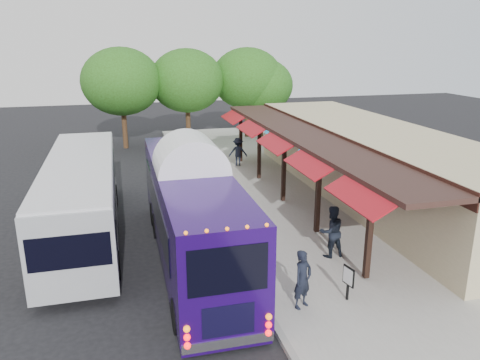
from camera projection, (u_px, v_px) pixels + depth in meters
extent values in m
plane|color=black|center=(227.00, 246.00, 18.31)|extent=(90.00, 90.00, 0.00)
cube|color=#9E9B93|center=(306.00, 201.00, 23.22)|extent=(10.00, 40.00, 0.15)
cube|color=gray|center=(208.00, 210.00, 22.00)|extent=(0.20, 40.00, 0.16)
cube|color=tan|center=(372.00, 163.00, 23.59)|extent=(5.00, 20.00, 3.60)
cube|color=black|center=(328.00, 136.00, 22.54)|extent=(0.06, 20.00, 0.60)
cube|color=#331E19|center=(307.00, 135.00, 22.24)|extent=(2.60, 20.00, 0.18)
cube|color=black|center=(369.00, 233.00, 15.02)|extent=(0.18, 0.18, 3.16)
cube|color=#A00E18|center=(360.00, 194.00, 14.53)|extent=(1.00, 3.20, 0.57)
cube|color=black|center=(318.00, 195.00, 18.72)|extent=(0.18, 0.18, 3.16)
cube|color=#A00E18|center=(310.00, 163.00, 18.23)|extent=(1.00, 3.20, 0.57)
cube|color=black|center=(284.00, 169.00, 22.42)|extent=(0.18, 0.18, 3.16)
cube|color=#A00E18|center=(276.00, 142.00, 21.93)|extent=(1.00, 3.20, 0.57)
cube|color=black|center=(259.00, 151.00, 26.13)|extent=(0.18, 0.18, 3.16)
cube|color=#A00E18|center=(252.00, 127.00, 25.63)|extent=(1.00, 3.20, 0.57)
cube|color=black|center=(241.00, 137.00, 29.83)|extent=(0.18, 0.18, 3.16)
cube|color=#A00E18|center=(234.00, 116.00, 29.33)|extent=(1.00, 3.20, 0.57)
sphere|color=#1B6A99|center=(354.00, 182.00, 16.67)|extent=(0.26, 0.26, 0.26)
sphere|color=#1B6A99|center=(301.00, 151.00, 21.29)|extent=(0.26, 0.26, 0.26)
sphere|color=#1B6A99|center=(267.00, 131.00, 25.92)|extent=(0.26, 0.26, 0.26)
cube|color=#210754|center=(192.00, 209.00, 16.73)|extent=(2.52, 11.52, 3.02)
cube|color=#210754|center=(193.00, 251.00, 17.21)|extent=(2.47, 11.41, 0.34)
ellipsoid|color=white|center=(190.00, 169.00, 16.30)|extent=(2.52, 11.29, 0.54)
cube|color=black|center=(230.00, 270.00, 11.25)|extent=(2.01, 0.04, 1.25)
cube|color=silver|center=(229.00, 341.00, 11.90)|extent=(2.40, 0.19, 0.27)
sphere|color=#FF0C0C|center=(189.00, 341.00, 11.49)|extent=(0.17, 0.17, 0.17)
sphere|color=#FF0C0C|center=(270.00, 328.00, 12.01)|extent=(0.17, 0.17, 0.17)
cylinder|color=black|center=(179.00, 316.00, 12.83)|extent=(0.29, 1.00, 1.00)
cylinder|color=black|center=(256.00, 305.00, 13.37)|extent=(0.29, 1.00, 1.00)
cylinder|color=black|center=(154.00, 214.00, 20.28)|extent=(0.29, 1.00, 1.00)
cylinder|color=black|center=(204.00, 210.00, 20.82)|extent=(0.29, 1.00, 1.00)
cube|color=#989BA1|center=(82.00, 195.00, 18.87)|extent=(2.60, 11.90, 2.74)
cube|color=black|center=(47.00, 193.00, 18.49)|extent=(0.04, 10.11, 1.03)
cube|color=black|center=(115.00, 187.00, 19.13)|extent=(0.04, 10.11, 1.03)
cube|color=silver|center=(78.00, 162.00, 18.47)|extent=(2.55, 11.66, 0.10)
cylinder|color=black|center=(40.00, 274.00, 15.09)|extent=(0.29, 0.99, 0.99)
cylinder|color=black|center=(116.00, 266.00, 15.67)|extent=(0.29, 0.99, 0.99)
cylinder|color=black|center=(63.00, 199.00, 22.24)|extent=(0.29, 0.99, 0.99)
cylinder|color=black|center=(114.00, 195.00, 22.83)|extent=(0.29, 0.99, 0.99)
imported|color=black|center=(303.00, 279.00, 13.66)|extent=(0.78, 0.69, 1.80)
imported|color=black|center=(331.00, 231.00, 16.88)|extent=(0.98, 0.78, 1.94)
imported|color=black|center=(232.00, 208.00, 19.66)|extent=(1.03, 0.62, 1.64)
imported|color=black|center=(238.00, 152.00, 29.24)|extent=(1.28, 0.94, 1.76)
cube|color=black|center=(348.00, 283.00, 14.12)|extent=(0.07, 0.07, 1.10)
cube|color=black|center=(349.00, 276.00, 14.05)|extent=(0.13, 0.50, 0.60)
cube|color=white|center=(348.00, 276.00, 14.04)|extent=(0.09, 0.41, 0.50)
cylinder|color=#382314|center=(188.00, 122.00, 36.16)|extent=(0.36, 0.36, 3.25)
ellipsoid|color=#254912|center=(187.00, 81.00, 35.25)|extent=(5.61, 5.61, 4.76)
cylinder|color=#382314|center=(247.00, 118.00, 37.92)|extent=(0.36, 0.36, 3.26)
ellipsoid|color=#254912|center=(247.00, 78.00, 37.00)|extent=(5.64, 5.64, 4.79)
cylinder|color=#382314|center=(261.00, 120.00, 38.07)|extent=(0.36, 0.36, 2.88)
ellipsoid|color=#254912|center=(262.00, 85.00, 37.25)|extent=(4.97, 4.97, 4.23)
cylinder|color=#382314|center=(125.00, 126.00, 34.43)|extent=(0.36, 0.36, 3.31)
ellipsoid|color=#254912|center=(121.00, 81.00, 33.50)|extent=(5.71, 5.71, 4.85)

